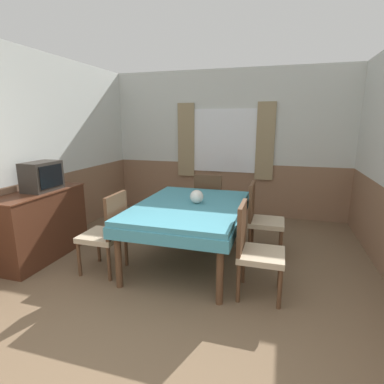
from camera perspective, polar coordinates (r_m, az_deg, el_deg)
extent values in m
cube|color=silver|center=(5.54, 6.86, 13.93)|extent=(4.66, 0.05, 1.65)
cube|color=#89664C|center=(5.67, 6.50, 0.68)|extent=(4.66, 0.05, 0.95)
cube|color=white|center=(5.52, 6.19, 9.66)|extent=(1.26, 0.01, 1.13)
cube|color=#998460|center=(5.68, -1.14, 9.82)|extent=(0.31, 0.03, 1.34)
cube|color=#998460|center=(5.42, 13.77, 9.29)|extent=(0.31, 0.03, 1.34)
cube|color=silver|center=(4.49, -27.86, 12.73)|extent=(0.05, 4.76, 1.65)
cube|color=#89664C|center=(4.66, -26.15, -3.39)|extent=(0.05, 4.76, 0.95)
cube|color=teal|center=(3.59, -0.47, -2.77)|extent=(1.23, 1.72, 0.06)
cube|color=teal|center=(3.61, -0.47, -4.14)|extent=(1.26, 1.75, 0.12)
cylinder|color=brown|center=(3.25, -13.87, -11.89)|extent=(0.07, 0.07, 0.68)
cylinder|color=brown|center=(2.90, 5.33, -14.76)|extent=(0.07, 0.07, 0.68)
cylinder|color=brown|center=(4.56, -4.03, -4.12)|extent=(0.07, 0.07, 0.68)
cylinder|color=brown|center=(4.32, 9.40, -5.27)|extent=(0.07, 0.07, 0.68)
cylinder|color=brown|center=(5.00, 1.88, -4.22)|extent=(0.04, 0.04, 0.40)
cylinder|color=brown|center=(4.93, 6.18, -4.57)|extent=(0.04, 0.04, 0.40)
cylinder|color=brown|center=(4.66, 0.70, -5.56)|extent=(0.04, 0.04, 0.40)
cylinder|color=brown|center=(4.57, 5.31, -5.97)|extent=(0.04, 0.04, 0.40)
cube|color=tan|center=(4.72, 3.55, -2.42)|extent=(0.44, 0.44, 0.06)
cube|color=brown|center=(4.46, 3.03, 0.24)|extent=(0.42, 0.04, 0.48)
cylinder|color=brown|center=(3.33, 16.42, -14.08)|extent=(0.04, 0.04, 0.40)
cylinder|color=brown|center=(3.00, 16.36, -17.34)|extent=(0.04, 0.04, 0.40)
cylinder|color=brown|center=(3.35, 9.73, -13.59)|extent=(0.04, 0.04, 0.40)
cylinder|color=brown|center=(3.01, 8.81, -16.77)|extent=(0.04, 0.04, 0.40)
cube|color=tan|center=(3.06, 13.05, -11.62)|extent=(0.44, 0.44, 0.06)
cube|color=brown|center=(2.98, 9.46, -6.61)|extent=(0.04, 0.42, 0.48)
cylinder|color=brown|center=(3.65, -20.70, -11.92)|extent=(0.04, 0.04, 0.40)
cylinder|color=brown|center=(3.93, -17.36, -9.83)|extent=(0.04, 0.04, 0.40)
cylinder|color=brown|center=(3.45, -15.52, -13.05)|extent=(0.04, 0.04, 0.40)
cylinder|color=brown|center=(3.74, -12.42, -10.71)|extent=(0.04, 0.04, 0.40)
cube|color=tan|center=(3.60, -16.74, -8.02)|extent=(0.44, 0.44, 0.06)
cube|color=brown|center=(3.41, -14.21, -4.26)|extent=(0.04, 0.42, 0.48)
cylinder|color=brown|center=(4.27, 16.53, -7.90)|extent=(0.04, 0.04, 0.40)
cylinder|color=brown|center=(3.92, 16.50, -9.85)|extent=(0.04, 0.04, 0.40)
cylinder|color=brown|center=(4.28, 11.41, -7.55)|extent=(0.04, 0.04, 0.40)
cylinder|color=brown|center=(3.93, 10.88, -9.46)|extent=(0.04, 0.04, 0.40)
cube|color=tan|center=(4.02, 14.01, -5.63)|extent=(0.44, 0.44, 0.06)
cube|color=brown|center=(3.95, 11.33, -1.73)|extent=(0.04, 0.42, 0.48)
cube|color=#4C2819|center=(4.24, -26.74, -5.62)|extent=(0.44, 1.20, 0.86)
cube|color=brown|center=(4.13, -27.35, -0.03)|extent=(0.46, 1.22, 0.02)
cube|color=#2D2823|center=(4.13, -26.69, 2.70)|extent=(0.28, 0.45, 0.36)
cube|color=black|center=(4.03, -25.20, 2.73)|extent=(0.01, 0.37, 0.27)
sphere|color=silver|center=(3.59, 0.91, -0.90)|extent=(0.16, 0.16, 0.16)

